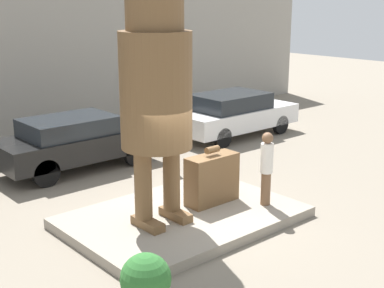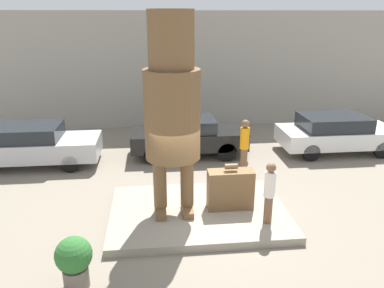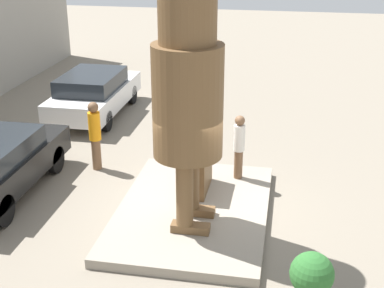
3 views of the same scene
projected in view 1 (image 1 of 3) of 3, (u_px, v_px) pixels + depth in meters
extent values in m
plane|color=gray|center=(183.00, 222.00, 11.10)|extent=(60.00, 60.00, 0.00)
cube|color=gray|center=(183.00, 217.00, 11.07)|extent=(4.65, 3.22, 0.21)
cube|color=gray|center=(1.00, 59.00, 16.88)|extent=(28.00, 0.60, 5.28)
cube|color=brown|center=(148.00, 224.00, 10.29)|extent=(0.27, 0.78, 0.17)
cube|color=brown|center=(176.00, 214.00, 10.73)|extent=(0.27, 0.78, 0.17)
cylinder|color=brown|center=(143.00, 185.00, 10.17)|extent=(0.34, 0.34, 1.36)
cylinder|color=brown|center=(171.00, 177.00, 10.61)|extent=(0.34, 0.34, 1.36)
cylinder|color=brown|center=(156.00, 91.00, 9.93)|extent=(1.36, 1.36, 2.19)
cube|color=brown|center=(212.00, 179.00, 11.47)|extent=(1.20, 0.48, 1.06)
cylinder|color=brown|center=(212.00, 150.00, 11.30)|extent=(0.33, 0.14, 0.14)
cylinder|color=brown|center=(266.00, 189.00, 11.39)|extent=(0.21, 0.21, 0.72)
cylinder|color=white|center=(267.00, 158.00, 11.21)|extent=(0.27, 0.27, 0.64)
sphere|color=brown|center=(268.00, 138.00, 11.10)|extent=(0.24, 0.24, 0.24)
cube|color=black|center=(77.00, 145.00, 14.42)|extent=(4.30, 1.77, 0.64)
cube|color=#1E2328|center=(69.00, 126.00, 14.14)|extent=(2.36, 1.59, 0.46)
cylinder|color=black|center=(104.00, 142.00, 15.93)|extent=(0.70, 0.18, 0.70)
cylinder|color=black|center=(135.00, 153.00, 14.77)|extent=(0.70, 0.18, 0.70)
cylinder|color=black|center=(19.00, 159.00, 14.24)|extent=(0.70, 0.18, 0.70)
cylinder|color=black|center=(46.00, 173.00, 13.08)|extent=(0.70, 0.18, 0.70)
cube|color=silver|center=(234.00, 117.00, 17.92)|extent=(4.45, 1.88, 0.63)
cube|color=#1E2328|center=(230.00, 101.00, 17.62)|extent=(2.45, 1.70, 0.51)
cylinder|color=black|center=(244.00, 117.00, 19.49)|extent=(0.64, 0.18, 0.64)
cylinder|color=black|center=(280.00, 125.00, 18.25)|extent=(0.64, 0.18, 0.64)
cylinder|color=black|center=(187.00, 128.00, 17.74)|extent=(0.64, 0.18, 0.64)
cylinder|color=black|center=(223.00, 138.00, 16.50)|extent=(0.64, 0.18, 0.64)
sphere|color=#2D6B2D|center=(146.00, 279.00, 7.40)|extent=(0.72, 0.72, 0.72)
cylinder|color=brown|center=(168.00, 156.00, 14.31)|extent=(0.24, 0.24, 0.82)
cylinder|color=orange|center=(167.00, 128.00, 14.10)|extent=(0.31, 0.31, 0.73)
sphere|color=brown|center=(167.00, 109.00, 13.97)|extent=(0.27, 0.27, 0.27)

